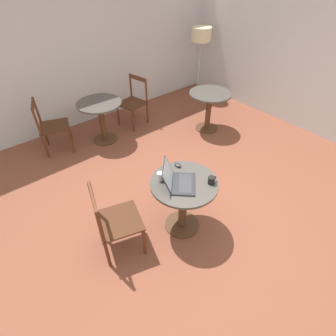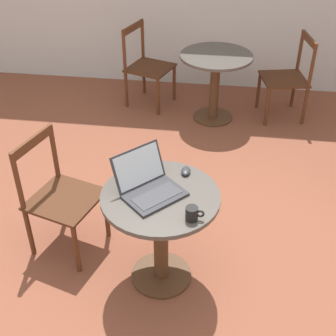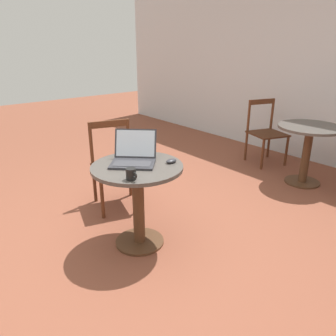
% 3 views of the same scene
% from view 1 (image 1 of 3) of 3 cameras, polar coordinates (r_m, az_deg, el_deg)
% --- Properties ---
extents(ground_plane, '(16.00, 16.00, 0.00)m').
position_cam_1_polar(ground_plane, '(3.41, 5.11, -11.35)').
color(ground_plane, brown).
extents(wall_back, '(9.40, 0.06, 2.70)m').
position_cam_1_polar(wall_back, '(5.11, -21.91, 22.48)').
color(wall_back, silver).
rests_on(wall_back, ground_plane).
extents(cafe_table_near, '(0.74, 0.74, 0.73)m').
position_cam_1_polar(cafe_table_near, '(2.96, 3.36, -5.86)').
color(cafe_table_near, '#51331E').
rests_on(cafe_table_near, ground_plane).
extents(cafe_table_mid, '(0.74, 0.74, 0.73)m').
position_cam_1_polar(cafe_table_mid, '(4.93, 8.98, 13.80)').
color(cafe_table_mid, '#51331E').
rests_on(cafe_table_mid, ground_plane).
extents(cafe_table_far, '(0.74, 0.74, 0.73)m').
position_cam_1_polar(cafe_table_far, '(4.67, -14.42, 11.49)').
color(cafe_table_far, '#51331E').
rests_on(cafe_table_far, ground_plane).
extents(chair_near_left, '(0.56, 0.56, 0.89)m').
position_cam_1_polar(chair_near_left, '(2.87, -11.53, -11.29)').
color(chair_near_left, '#562D19').
rests_on(chair_near_left, ground_plane).
extents(chair_far_left, '(0.57, 0.57, 0.89)m').
position_cam_1_polar(chair_far_left, '(4.72, -24.09, 8.29)').
color(chair_far_left, '#562D19').
rests_on(chair_far_left, ground_plane).
extents(chair_far_right, '(0.54, 0.54, 0.89)m').
position_cam_1_polar(chair_far_right, '(5.15, -7.51, 14.08)').
color(chair_far_right, '#562D19').
rests_on(chair_far_right, ground_plane).
extents(floor_lamp, '(0.42, 0.42, 1.46)m').
position_cam_1_polar(floor_lamp, '(6.11, 7.22, 26.36)').
color(floor_lamp, '#B7B7B7').
rests_on(floor_lamp, ground_plane).
extents(laptop, '(0.48, 0.48, 0.25)m').
position_cam_1_polar(laptop, '(2.76, 2.27, -2.77)').
color(laptop, '#2D2D33').
rests_on(laptop, cafe_table_near).
extents(mouse, '(0.06, 0.10, 0.03)m').
position_cam_1_polar(mouse, '(3.02, 2.15, 0.68)').
color(mouse, '#2D2D33').
rests_on(mouse, cafe_table_near).
extents(mug, '(0.11, 0.07, 0.09)m').
position_cam_1_polar(mug, '(2.82, 9.46, -2.62)').
color(mug, black).
rests_on(mug, cafe_table_near).
extents(drinking_glass, '(0.07, 0.07, 0.10)m').
position_cam_1_polar(drinking_glass, '(2.81, -1.73, -1.85)').
color(drinking_glass, silver).
rests_on(drinking_glass, cafe_table_near).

